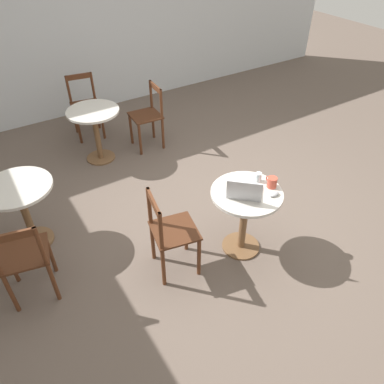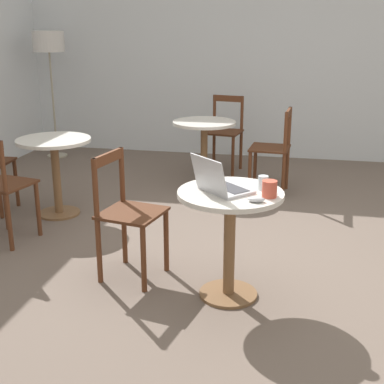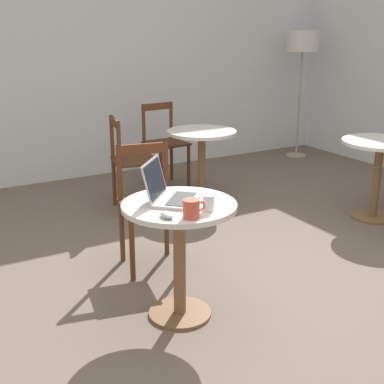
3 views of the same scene
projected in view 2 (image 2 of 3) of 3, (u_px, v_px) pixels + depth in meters
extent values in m
plane|color=#66564C|center=(244.00, 259.00, 3.97)|extent=(16.00, 16.00, 0.00)
cube|color=silver|center=(277.00, 49.00, 6.56)|extent=(0.06, 9.40, 2.70)
cylinder|color=brown|center=(228.00, 294.00, 3.45)|extent=(0.37, 0.37, 0.02)
cylinder|color=brown|center=(229.00, 246.00, 3.35)|extent=(0.07, 0.07, 0.65)
cylinder|color=silver|center=(230.00, 194.00, 3.24)|extent=(0.65, 0.65, 0.03)
cylinder|color=brown|center=(204.00, 186.00, 5.70)|extent=(0.37, 0.37, 0.02)
cylinder|color=brown|center=(204.00, 155.00, 5.59)|extent=(0.07, 0.07, 0.65)
cylinder|color=silver|center=(204.00, 123.00, 5.49)|extent=(0.65, 0.65, 0.03)
cylinder|color=brown|center=(59.00, 213.00, 4.89)|extent=(0.37, 0.37, 0.02)
cylinder|color=brown|center=(57.00, 178.00, 4.79)|extent=(0.07, 0.07, 0.65)
cylinder|color=silver|center=(53.00, 140.00, 4.69)|extent=(0.65, 0.65, 0.03)
cylinder|color=#562D19|center=(166.00, 241.00, 3.72)|extent=(0.04, 0.04, 0.45)
cylinder|color=#562D19|center=(144.00, 259.00, 3.43)|extent=(0.04, 0.04, 0.45)
cylinder|color=#562D19|center=(124.00, 233.00, 3.85)|extent=(0.04, 0.04, 0.45)
cylinder|color=#562D19|center=(99.00, 251.00, 3.56)|extent=(0.04, 0.04, 0.45)
cube|color=#492715|center=(132.00, 213.00, 3.57)|extent=(0.45, 0.45, 0.02)
cylinder|color=#562D19|center=(122.00, 175.00, 3.71)|extent=(0.04, 0.04, 0.39)
cylinder|color=#562D19|center=(95.00, 188.00, 3.42)|extent=(0.04, 0.04, 0.39)
cube|color=#562D19|center=(108.00, 158.00, 3.52)|extent=(0.36, 0.10, 0.07)
cylinder|color=#562D19|center=(250.00, 174.00, 5.34)|extent=(0.04, 0.04, 0.45)
cylinder|color=#562D19|center=(255.00, 166.00, 5.65)|extent=(0.04, 0.04, 0.45)
cylinder|color=#562D19|center=(283.00, 176.00, 5.25)|extent=(0.04, 0.04, 0.45)
cylinder|color=#562D19|center=(287.00, 168.00, 5.56)|extent=(0.04, 0.04, 0.45)
cube|color=#492715|center=(270.00, 148.00, 5.38)|extent=(0.41, 0.41, 0.02)
cylinder|color=#562D19|center=(286.00, 132.00, 5.12)|extent=(0.04, 0.04, 0.39)
cylinder|color=#562D19|center=(289.00, 126.00, 5.43)|extent=(0.04, 0.04, 0.39)
cube|color=#562D19|center=(289.00, 113.00, 5.22)|extent=(0.37, 0.05, 0.07)
cylinder|color=#562D19|center=(233.00, 157.00, 6.02)|extent=(0.04, 0.04, 0.45)
cylinder|color=#562D19|center=(205.00, 154.00, 6.13)|extent=(0.04, 0.04, 0.45)
cylinder|color=#562D19|center=(241.00, 150.00, 6.32)|extent=(0.04, 0.04, 0.45)
cylinder|color=#562D19|center=(214.00, 148.00, 6.43)|extent=(0.04, 0.04, 0.45)
cube|color=#492715|center=(223.00, 132.00, 6.15)|extent=(0.44, 0.44, 0.02)
cylinder|color=#562D19|center=(242.00, 113.00, 6.18)|extent=(0.04, 0.04, 0.39)
cylinder|color=#562D19|center=(214.00, 111.00, 6.30)|extent=(0.04, 0.04, 0.39)
cube|color=#562D19|center=(228.00, 99.00, 6.19)|extent=(0.08, 0.37, 0.07)
cylinder|color=#562D19|center=(16.00, 183.00, 5.04)|extent=(0.04, 0.04, 0.45)
cylinder|color=#562D19|center=(0.00, 194.00, 4.73)|extent=(0.04, 0.04, 0.45)
cylinder|color=#562D19|center=(6.00, 204.00, 4.47)|extent=(0.04, 0.04, 0.45)
cylinder|color=#562D19|center=(38.00, 209.00, 4.34)|extent=(0.04, 0.04, 0.45)
cylinder|color=#562D19|center=(9.00, 223.00, 4.05)|extent=(0.04, 0.04, 0.45)
cube|color=#492715|center=(4.00, 184.00, 4.19)|extent=(0.46, 0.46, 0.02)
cylinder|color=#562D19|center=(3.00, 167.00, 3.92)|extent=(0.04, 0.04, 0.39)
cylinder|color=#9E937F|center=(57.00, 155.00, 6.97)|extent=(0.26, 0.26, 0.02)
cylinder|color=#9E937F|center=(53.00, 105.00, 6.77)|extent=(0.02, 0.02, 1.32)
cylinder|color=silver|center=(48.00, 41.00, 6.53)|extent=(0.39, 0.39, 0.25)
cube|color=#B7B7BC|center=(226.00, 190.00, 3.24)|extent=(0.37, 0.37, 0.02)
cube|color=#38383D|center=(229.00, 187.00, 3.25)|extent=(0.26, 0.27, 0.00)
cube|color=#B7B7BC|center=(209.00, 175.00, 3.13)|extent=(0.25, 0.26, 0.21)
cube|color=black|center=(209.00, 174.00, 3.14)|extent=(0.22, 0.23, 0.19)
ellipsoid|color=#B7B7BC|center=(256.00, 199.00, 3.04)|extent=(0.06, 0.10, 0.03)
cylinder|color=#C64C38|center=(270.00, 189.00, 3.12)|extent=(0.09, 0.09, 0.10)
torus|color=#C64C38|center=(270.00, 185.00, 3.17)|extent=(0.06, 0.01, 0.06)
cylinder|color=silver|center=(263.00, 183.00, 3.26)|extent=(0.06, 0.06, 0.09)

